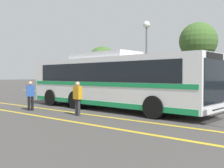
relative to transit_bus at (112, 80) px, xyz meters
The scene contains 13 objects.
ground_plane 1.67m from the transit_bus, behind, with size 220.00×220.00×0.00m, color #423F3D.
lane_strip_0 2.72m from the transit_bus, 89.60° to the right, with size 0.20×31.18×0.01m, color gold.
lane_strip_1 4.31m from the transit_bus, 89.78° to the right, with size 0.20×31.18×0.01m, color gold.
curb_strip 6.80m from the transit_bus, 89.87° to the left, with size 39.18×0.36×0.15m, color #99999E.
transit_bus is the anchor object (origin of this frame).
parked_car_0 12.09m from the transit_bus, 154.47° to the left, with size 4.55×2.05×1.35m.
parked_car_1 6.52m from the transit_bus, 127.25° to the left, with size 4.81×2.28×1.41m.
parked_car_2 5.44m from the transit_bus, 68.33° to the left, with size 4.47×2.02×1.34m.
pedestrian_0 2.87m from the transit_bus, 85.10° to the right, with size 0.44×0.27×1.58m.
pedestrian_1 4.41m from the transit_bus, 134.12° to the right, with size 0.40×0.47×1.55m.
street_lamp 8.80m from the transit_bus, 108.77° to the left, with size 0.58×0.58×6.41m.
tree_0 14.33m from the transit_bus, 133.75° to the left, with size 3.23×3.23×5.03m.
tree_1 10.92m from the transit_bus, 86.08° to the left, with size 3.14×3.14×6.31m.
Camera 1 is at (9.60, -11.10, 1.84)m, focal length 42.00 mm.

